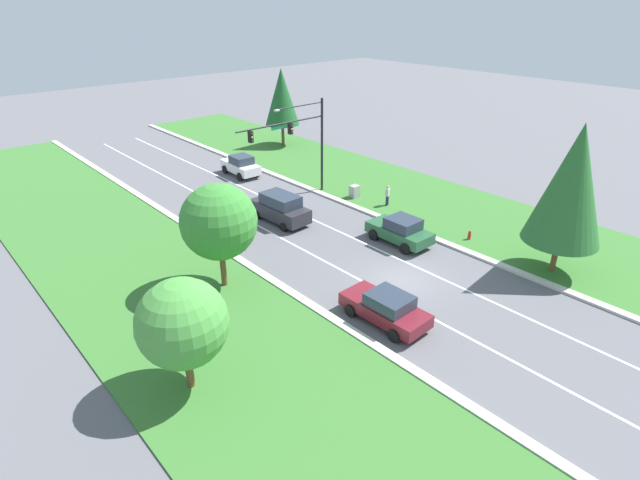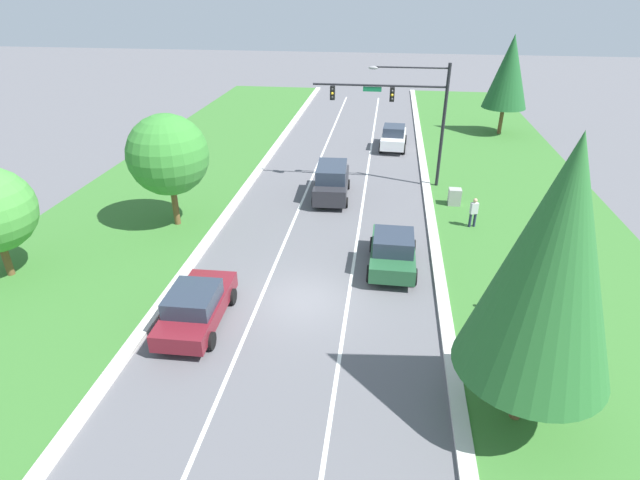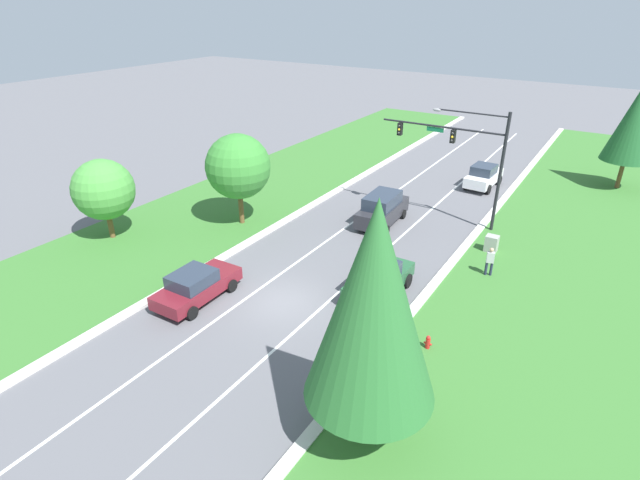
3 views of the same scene
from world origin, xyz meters
The scene contains 18 objects.
ground_plane centered at (0.00, 0.00, 0.00)m, with size 160.00×160.00×0.00m, color #5B5B60.
curb_strip_right centered at (5.65, 0.00, 0.07)m, with size 0.50×90.00×0.15m.
curb_strip_left centered at (-5.65, 0.00, 0.07)m, with size 0.50×90.00×0.15m.
grass_verge_right centered at (10.90, 0.00, 0.04)m, with size 10.00×90.00×0.08m.
grass_verge_left centered at (-10.90, 0.00, 0.04)m, with size 10.00×90.00×0.08m.
lane_stripe_inner_left centered at (-1.80, 0.00, 0.00)m, with size 0.14×81.00×0.01m.
lane_stripe_inner_right centered at (1.80, 0.00, 0.00)m, with size 0.14×81.00×0.01m.
traffic_signal_mast centered at (3.95, 13.81, 5.04)m, with size 8.02×0.41×7.52m.
white_sedan centered at (3.50, 21.57, 0.91)m, with size 2.13×4.32×1.83m.
burgundy_sedan centered at (-3.76, -2.06, 0.81)m, with size 2.17×4.59×1.61m.
charcoal_suv centered at (-0.13, 11.11, 1.03)m, with size 2.25×4.79×2.06m.
forest_sedan centered at (3.55, 3.17, 0.90)m, with size 2.17×4.36×1.78m.
utility_cabinet centered at (7.07, 10.80, 0.52)m, with size 0.70×0.60×1.05m.
pedestrian centered at (7.72, 7.92, 0.94)m, with size 0.43×0.33×1.69m.
fire_hydrant centered at (7.27, 0.34, 0.34)m, with size 0.34×0.20×0.70m.
conifer_near_right_tree centered at (7.27, -5.26, 5.41)m, with size 4.19×4.19×8.77m.
conifer_far_right_tree centered at (12.44, 26.90, 5.12)m, with size 3.57×3.57×7.99m.
oak_far_left_tree centered at (-7.88, 6.17, 3.90)m, with size 4.09×4.09×5.95m.
Camera 2 is at (2.95, -16.75, 11.68)m, focal length 28.00 mm.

